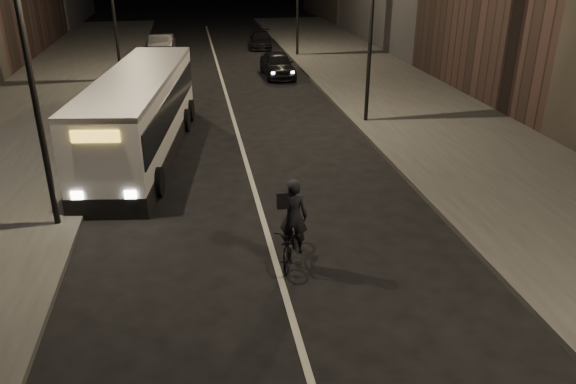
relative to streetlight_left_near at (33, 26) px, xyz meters
name	(u,v)px	position (x,y,z in m)	size (l,w,h in m)	color
ground	(283,289)	(5.33, -4.00, -5.36)	(180.00, 180.00, 0.00)	black
sidewalk_right	(412,107)	(13.83, 10.00, -5.28)	(7.00, 70.00, 0.16)	#343432
sidewalk_left	(34,125)	(-3.17, 10.00, -5.28)	(7.00, 70.00, 0.16)	#343432
streetlight_left_near	(33,26)	(0.00, 0.00, 0.00)	(1.20, 0.44, 8.12)	black
city_bus	(141,111)	(1.73, 5.72, -3.74)	(3.78, 11.23, 2.97)	silver
cyclist_on_bicycle	(292,235)	(5.73, -2.86, -4.61)	(1.27, 2.07, 2.25)	black
car_near	(277,64)	(8.61, 17.96, -4.65)	(1.69, 4.20, 1.43)	black
car_mid	(162,45)	(1.78, 26.08, -4.61)	(1.59, 4.55, 1.50)	#39393C
car_far	(261,40)	(8.93, 28.11, -4.78)	(1.63, 4.01, 1.16)	black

